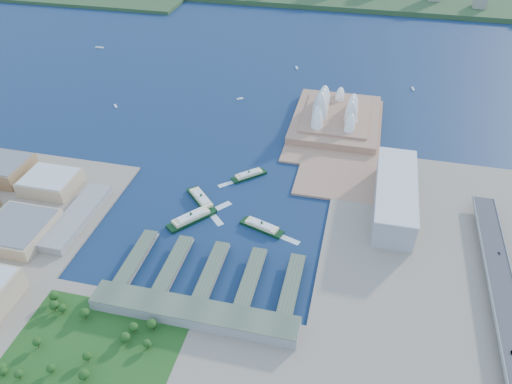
% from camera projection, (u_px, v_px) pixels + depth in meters
% --- Properties ---
extents(ground, '(3000.00, 3000.00, 0.00)m').
position_uv_depth(ground, '(220.00, 227.00, 581.27)').
color(ground, '#0D1A3F').
rests_on(ground, ground).
extents(east_land, '(240.00, 500.00, 3.00)m').
position_uv_depth(east_land, '(436.00, 294.00, 496.98)').
color(east_land, gray).
rests_on(east_land, ground).
extents(peninsula, '(135.00, 220.00, 3.00)m').
position_uv_depth(peninsula, '(336.00, 129.00, 763.41)').
color(peninsula, '#A27459').
rests_on(peninsula, ground).
extents(opera_house, '(134.00, 180.00, 58.00)m').
position_uv_depth(opera_house, '(338.00, 105.00, 761.27)').
color(opera_house, white).
rests_on(opera_house, peninsula).
extents(toaster_building, '(45.00, 155.00, 35.00)m').
position_uv_depth(toaster_building, '(395.00, 196.00, 595.41)').
color(toaster_building, '#99999F').
rests_on(toaster_building, east_land).
extents(expressway, '(26.00, 340.00, 11.85)m').
position_uv_depth(expressway, '(504.00, 307.00, 473.65)').
color(expressway, gray).
rests_on(expressway, east_land).
extents(ferry_wharves, '(184.00, 90.00, 9.30)m').
position_uv_depth(ferry_wharves, '(212.00, 271.00, 517.37)').
color(ferry_wharves, '#495641').
rests_on(ferry_wharves, ground).
extents(terminal_building, '(200.00, 28.00, 12.00)m').
position_uv_depth(terminal_building, '(194.00, 313.00, 467.77)').
color(terminal_building, gray).
rests_on(terminal_building, south_land).
extents(park, '(150.00, 110.00, 16.00)m').
position_uv_depth(park, '(92.00, 344.00, 437.51)').
color(park, '#194714').
rests_on(park, south_land).
extents(ferry_a, '(50.38, 51.70, 10.88)m').
position_uv_depth(ferry_a, '(201.00, 198.00, 617.04)').
color(ferry_a, black).
rests_on(ferry_a, ground).
extents(ferry_b, '(44.30, 42.54, 9.26)m').
position_uv_depth(ferry_b, '(249.00, 174.00, 660.54)').
color(ferry_b, black).
rests_on(ferry_b, ground).
extents(ferry_c, '(50.37, 57.40, 11.55)m').
position_uv_depth(ferry_c, '(191.00, 217.00, 587.00)').
color(ferry_c, black).
rests_on(ferry_c, ground).
extents(ferry_d, '(54.68, 29.63, 10.05)m').
position_uv_depth(ferry_d, '(262.00, 225.00, 575.88)').
color(ferry_d, black).
rests_on(ferry_d, ground).
extents(boat_a, '(10.19, 11.50, 2.38)m').
position_uv_depth(boat_a, '(116.00, 106.00, 825.73)').
color(boat_a, white).
rests_on(boat_a, ground).
extents(boat_b, '(10.99, 9.79, 2.96)m').
position_uv_depth(boat_b, '(240.00, 99.00, 846.76)').
color(boat_b, white).
rests_on(boat_b, ground).
extents(boat_c, '(5.07, 12.59, 2.75)m').
position_uv_depth(boat_c, '(413.00, 89.00, 878.50)').
color(boat_c, white).
rests_on(boat_c, ground).
extents(boat_d, '(17.16, 4.46, 2.87)m').
position_uv_depth(boat_d, '(99.00, 47.00, 1039.46)').
color(boat_d, white).
rests_on(boat_d, ground).
extents(boat_e, '(7.33, 12.69, 2.97)m').
position_uv_depth(boat_e, '(297.00, 68.00, 953.21)').
color(boat_e, white).
rests_on(boat_e, ground).
extents(car_b, '(1.43, 4.09, 1.35)m').
position_uv_depth(car_b, '(512.00, 353.00, 425.54)').
color(car_b, slate).
rests_on(car_b, expressway).
extents(car_c, '(1.80, 4.44, 1.29)m').
position_uv_depth(car_c, '(499.00, 253.00, 523.80)').
color(car_c, slate).
rests_on(car_c, expressway).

